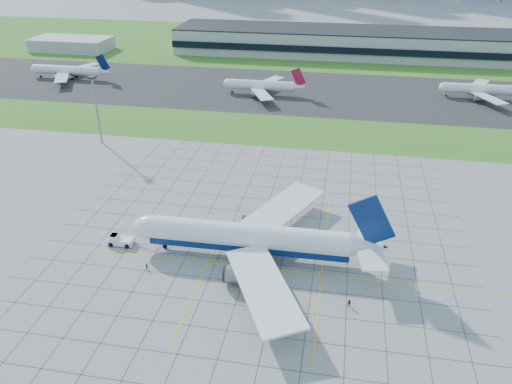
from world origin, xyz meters
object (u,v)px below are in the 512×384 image
Objects in this scene: pushback_tug at (120,240)px; crew_near at (147,266)px; airliner at (250,238)px; distant_jet_1 at (262,85)px; distant_jet_2 at (480,89)px; distant_jet_0 at (69,70)px; light_mast at (96,102)px; crew_far at (349,303)px.

crew_near is (10.86, -9.00, -0.39)m from pushback_tug.
airliner reaches higher than distant_jet_1.
distant_jet_1 and distant_jet_2 have the same top height.
distant_jet_1 is at bearing -5.02° from distant_jet_0.
distant_jet_2 is at bearing 50.71° from pushback_tug.
distant_jet_2 is (106.86, 156.45, 3.67)m from crew_near.
light_mast reaches higher than crew_near.
distant_jet_0 is 1.02× the size of distant_jet_2.
airliner is (69.93, -62.73, -10.63)m from light_mast.
crew_near is 0.04× the size of distant_jet_0.
distant_jet_0 and distant_jet_2 have the same top height.
crew_near is 189.49m from distant_jet_2.
airliner is at bearing -48.49° from distant_jet_0.
light_mast is 87.92m from distant_jet_1.
distant_jet_1 is (49.87, 71.47, -11.70)m from light_mast.
light_mast is at bearing 59.15° from crew_near.
crew_far is at bearing -109.95° from distant_jet_2.
light_mast reaches higher than crew_far.
distant_jet_0 is at bearing 174.98° from distant_jet_1.
pushback_tug is 60.76m from crew_far.
pushback_tug is at bearing -128.60° from distant_jet_2.
pushback_tug is 0.23× the size of distant_jet_1.
light_mast is 15.67× the size of crew_near.
distant_jet_1 is (107.03, -9.40, -0.00)m from distant_jet_0.
crew_far is 171.68m from distant_jet_2.
airliner is 28.97m from crew_far.
distant_jet_1 is at bearing 55.09° from light_mast.
airliner is 1.50× the size of distant_jet_0.
airliner reaches higher than pushback_tug.
light_mast is at bearing 118.52° from pushback_tug.
distant_jet_2 is (83.21, 146.83, -1.07)m from airliner.
crew_near is 184.91m from distant_jet_0.
light_mast is 0.60× the size of distant_jet_2.
light_mast reaches higher than distant_jet_2.
pushback_tug is at bearing -96.12° from distant_jet_1.
light_mast is 2.63× the size of pushback_tug.
airliner reaches higher than distant_jet_0.
distant_jet_1 is at bearing 97.82° from airliner.
crew_far is at bearing -69.25° from crew_near.
distant_jet_1 is at bearing 136.89° from crew_far.
distant_jet_2 is at bearing -7.79° from crew_near.
airliner reaches higher than distant_jet_2.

